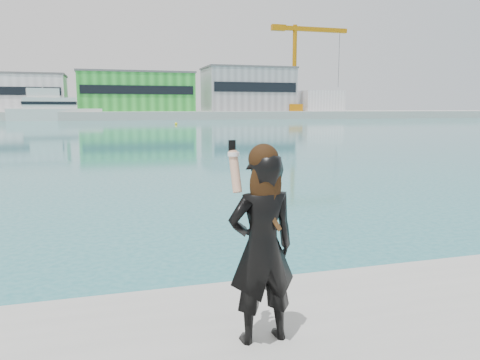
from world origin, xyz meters
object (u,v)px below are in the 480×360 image
object	(u,v)px
dock_crane	(298,65)
buoy_near	(176,125)
woman	(262,242)
motor_yacht	(52,109)

from	to	relation	value
dock_crane	buoy_near	size ratio (longest dim) A/B	48.00
buoy_near	woman	distance (m)	79.47
woman	motor_yacht	bearing A→B (deg)	-87.78
motor_yacht	buoy_near	world-z (taller)	motor_yacht
motor_yacht	woman	distance (m)	113.82
dock_crane	buoy_near	world-z (taller)	dock_crane
dock_crane	buoy_near	bearing A→B (deg)	-133.76
buoy_near	woman	bearing A→B (deg)	-98.12
motor_yacht	woman	world-z (taller)	motor_yacht
motor_yacht	woman	bearing A→B (deg)	-93.55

